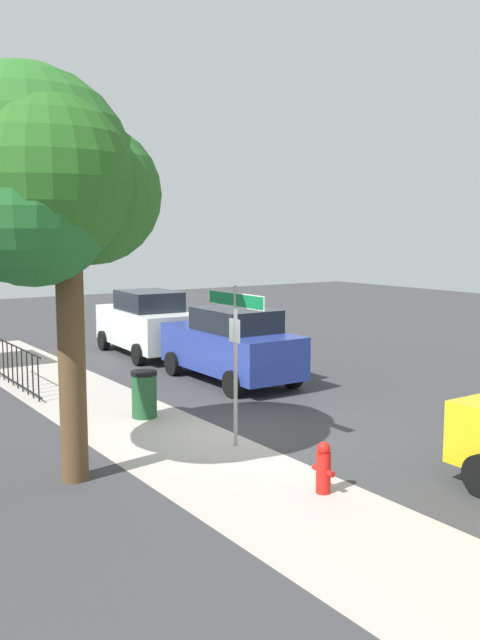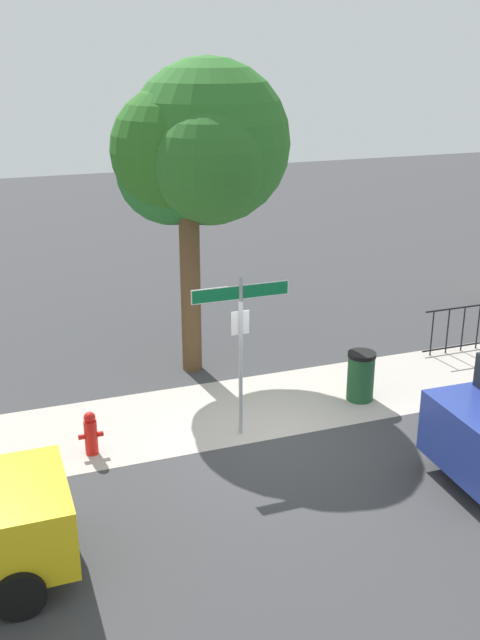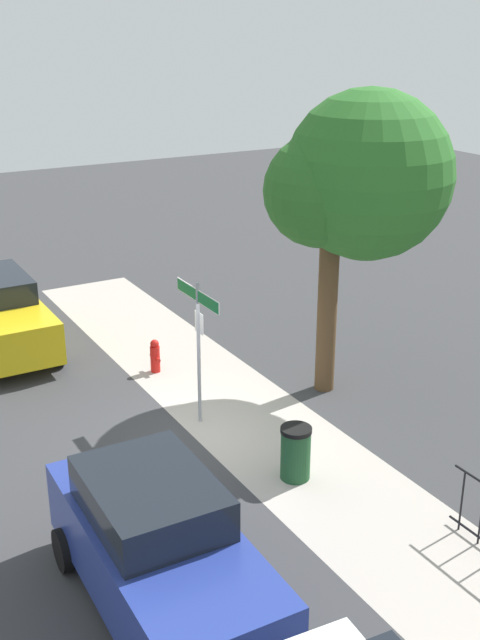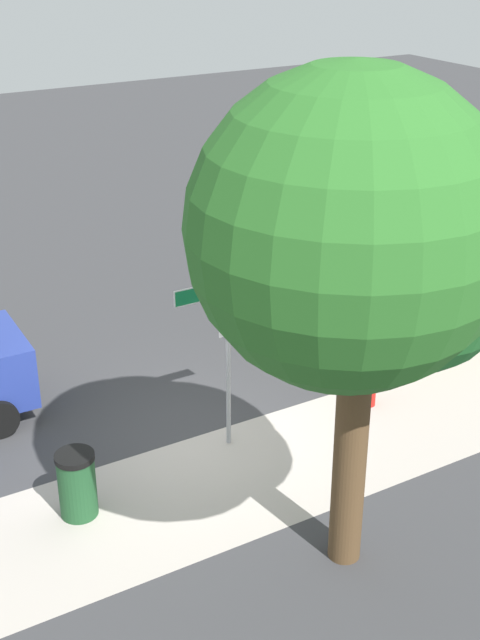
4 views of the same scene
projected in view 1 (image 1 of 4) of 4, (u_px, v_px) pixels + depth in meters
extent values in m
plane|color=#38383A|center=(239.00, 435.00, 12.99)|extent=(60.00, 60.00, 0.00)
cube|color=#ADA399|center=(131.00, 422.00, 13.90)|extent=(24.00, 2.60, 0.00)
cylinder|color=#9EA0A5|center=(236.00, 367.00, 12.19)|extent=(0.07, 0.07, 2.91)
cube|color=#0F723D|center=(235.00, 300.00, 12.03)|extent=(1.69, 0.02, 0.22)
cube|color=white|center=(236.00, 300.00, 12.03)|extent=(1.72, 0.02, 0.25)
cube|color=silver|center=(235.00, 331.00, 12.09)|extent=(0.32, 0.02, 0.42)
cylinder|color=brown|center=(72.00, 373.00, 10.46)|extent=(0.42, 0.42, 3.37)
sphere|color=#27621E|center=(46.00, 180.00, 9.75)|extent=(2.53, 2.53, 2.53)
sphere|color=#296424|center=(91.00, 194.00, 10.59)|extent=(2.20, 2.20, 2.20)
sphere|color=#2A6925|center=(26.00, 175.00, 10.30)|extent=(3.31, 3.31, 3.31)
sphere|color=#23672B|center=(32.00, 208.00, 9.67)|extent=(2.25, 2.25, 2.25)
cube|color=navy|center=(230.00, 349.00, 17.59)|extent=(4.43, 1.84, 1.04)
cube|color=black|center=(236.00, 320.00, 17.27)|extent=(2.14, 1.58, 0.57)
cylinder|color=black|center=(173.00, 364.00, 18.42)|extent=(0.64, 0.23, 0.64)
cylinder|color=black|center=(228.00, 357.00, 19.37)|extent=(0.64, 0.23, 0.64)
cylinder|color=black|center=(233.00, 384.00, 15.94)|extent=(0.64, 0.23, 0.64)
cylinder|color=black|center=(292.00, 375.00, 16.90)|extent=(0.64, 0.23, 0.64)
cube|color=silver|center=(146.00, 327.00, 21.47)|extent=(4.57, 2.05, 1.12)
cube|color=black|center=(149.00, 301.00, 21.14)|extent=(2.24, 1.68, 0.60)
cylinder|color=black|center=(104.00, 340.00, 22.41)|extent=(0.65, 0.26, 0.64)
cylinder|color=black|center=(153.00, 336.00, 23.28)|extent=(0.65, 0.26, 0.64)
cylinder|color=black|center=(138.00, 354.00, 19.81)|extent=(0.65, 0.26, 0.64)
cylinder|color=black|center=(192.00, 349.00, 20.68)|extent=(0.65, 0.26, 0.64)
cylinder|color=black|center=(16.00, 347.00, 16.75)|extent=(3.65, 0.04, 0.04)
cylinder|color=black|center=(18.00, 384.00, 16.87)|extent=(3.65, 0.04, 0.04)
cylinder|color=black|center=(38.00, 379.00, 15.49)|extent=(0.03, 0.03, 1.05)
cylinder|color=black|center=(33.00, 376.00, 15.82)|extent=(0.03, 0.03, 1.05)
cylinder|color=black|center=(27.00, 373.00, 16.15)|extent=(0.03, 0.03, 1.05)
cylinder|color=black|center=(22.00, 370.00, 16.49)|extent=(0.03, 0.03, 1.05)
cylinder|color=black|center=(17.00, 368.00, 16.82)|extent=(0.03, 0.03, 1.05)
cylinder|color=black|center=(12.00, 365.00, 17.15)|extent=(0.03, 0.03, 1.05)
cylinder|color=black|center=(8.00, 363.00, 17.48)|extent=(0.03, 0.03, 1.05)
cylinder|color=black|center=(3.00, 360.00, 17.81)|extent=(0.03, 0.03, 1.05)
cylinder|color=red|center=(323.00, 473.00, 10.08)|extent=(0.22, 0.22, 0.62)
sphere|color=red|center=(324.00, 448.00, 10.03)|extent=(0.20, 0.20, 0.20)
cylinder|color=red|center=(331.00, 474.00, 9.94)|extent=(0.10, 0.09, 0.09)
cylinder|color=red|center=(316.00, 468.00, 10.21)|extent=(0.10, 0.09, 0.09)
cylinder|color=#1E4C28|center=(144.00, 396.00, 14.21)|extent=(0.52, 0.52, 0.90)
cylinder|color=black|center=(144.00, 373.00, 14.15)|extent=(0.55, 0.55, 0.08)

